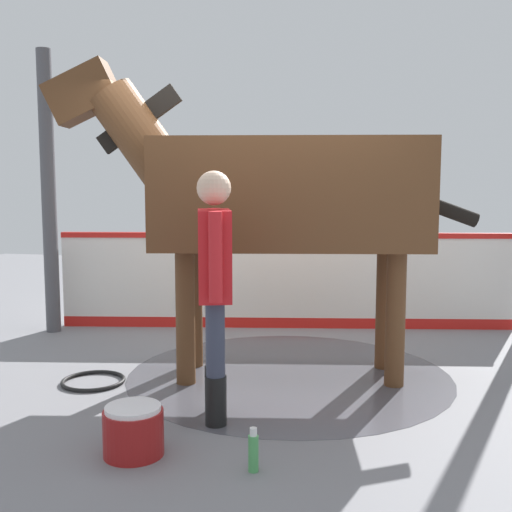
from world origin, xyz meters
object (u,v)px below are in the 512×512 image
wash_bucket (133,431)px  bottle_shampoo (124,424)px  handler (215,277)px  horse (275,194)px  hose_coil (93,381)px  bottle_spray (253,451)px

wash_bucket → bottle_shampoo: (-0.23, -0.16, -0.06)m
handler → wash_bucket: bearing=-133.5°
wash_bucket → bottle_shampoo: wash_bucket is taller
horse → handler: (1.09, -0.23, -0.56)m
wash_bucket → hose_coil: 1.52m
handler → bottle_shampoo: (0.44, -0.50, -0.92)m
horse → wash_bucket: (1.76, -0.57, -1.42)m
horse → handler: 1.24m
wash_bucket → bottle_spray: bearing=85.0°
bottle_shampoo → bottle_spray: bearing=72.3°
bottle_shampoo → wash_bucket: bearing=35.5°
horse → hose_coil: horse is taller
bottle_shampoo → handler: bearing=131.5°
wash_bucket → hose_coil: wash_bucket is taller
horse → wash_bucket: bearing=62.4°
horse → handler: horse is taller
wash_bucket → bottle_spray: 0.77m
horse → hose_coil: (0.53, -1.45, -1.55)m
horse → bottle_shampoo: bearing=54.7°
horse → bottle_shampoo: horse is taller
wash_bucket → hose_coil: (-1.23, -0.88, -0.13)m
hose_coil → horse: bearing=110.0°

